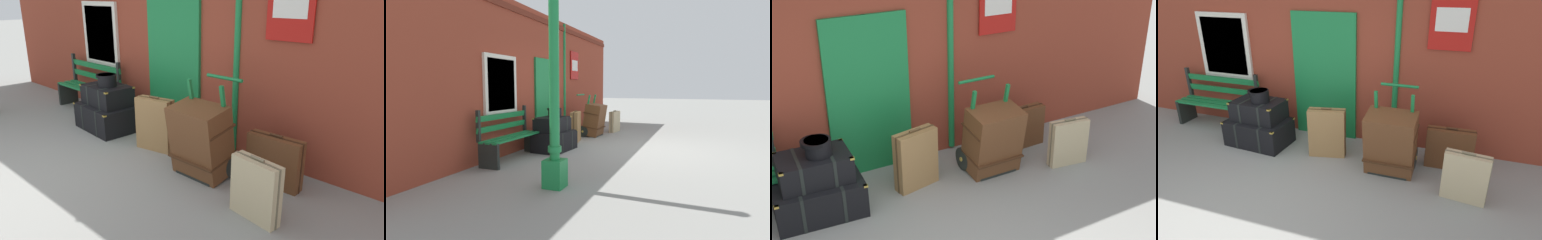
# 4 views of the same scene
# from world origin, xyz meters

# --- Properties ---
(ground_plane) EXTENTS (60.00, 60.00, 0.00)m
(ground_plane) POSITION_xyz_m (0.00, 0.00, 0.00)
(ground_plane) COLOR gray
(brick_facade) EXTENTS (10.40, 0.35, 3.20)m
(brick_facade) POSITION_xyz_m (-0.01, 2.60, 1.60)
(brick_facade) COLOR brown
(brick_facade) RESTS_ON ground
(lamp_post) EXTENTS (0.28, 0.28, 3.13)m
(lamp_post) POSITION_xyz_m (-3.15, 0.62, 1.20)
(lamp_post) COLOR #197A3D
(lamp_post) RESTS_ON ground
(platform_bench) EXTENTS (1.60, 0.43, 1.01)m
(platform_bench) POSITION_xyz_m (-1.91, 2.16, 0.44)
(platform_bench) COLOR #197A3D
(platform_bench) RESTS_ON ground
(steamer_trunk_base) EXTENTS (1.05, 0.72, 0.43)m
(steamer_trunk_base) POSITION_xyz_m (-0.80, 1.74, 0.21)
(steamer_trunk_base) COLOR black
(steamer_trunk_base) RESTS_ON ground
(steamer_trunk_middle) EXTENTS (0.84, 0.59, 0.33)m
(steamer_trunk_middle) POSITION_xyz_m (-0.79, 1.80, 0.58)
(steamer_trunk_middle) COLOR black
(steamer_trunk_middle) RESTS_ON steamer_trunk_base
(round_hatbox) EXTENTS (0.34, 0.31, 0.20)m
(round_hatbox) POSITION_xyz_m (-0.73, 1.77, 0.85)
(round_hatbox) COLOR black
(round_hatbox) RESTS_ON steamer_trunk_middle
(porters_trolley) EXTENTS (0.71, 0.61, 1.20)m
(porters_trolley) POSITION_xyz_m (1.47, 1.74, 0.27)
(porters_trolley) COLOR black
(porters_trolley) RESTS_ON ground
(large_brown_trunk) EXTENTS (0.70, 0.57, 0.94)m
(large_brown_trunk) POSITION_xyz_m (1.47, 1.57, 0.47)
(large_brown_trunk) COLOR brown
(large_brown_trunk) RESTS_ON ground
(suitcase_charcoal) EXTENTS (0.59, 0.30, 0.80)m
(suitcase_charcoal) POSITION_xyz_m (0.44, 1.74, 0.38)
(suitcase_charcoal) COLOR olive
(suitcase_charcoal) RESTS_ON ground
(suitcase_brown) EXTENTS (0.56, 0.22, 0.68)m
(suitcase_brown) POSITION_xyz_m (2.49, 1.24, 0.32)
(suitcase_brown) COLOR tan
(suitcase_brown) RESTS_ON ground
(suitcase_olive) EXTENTS (0.68, 0.21, 0.64)m
(suitcase_olive) POSITION_xyz_m (2.26, 1.98, 0.30)
(suitcase_olive) COLOR brown
(suitcase_olive) RESTS_ON ground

